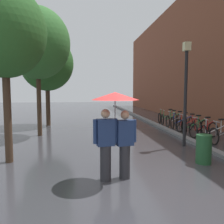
{
  "coord_description": "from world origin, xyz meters",
  "views": [
    {
      "loc": [
        -1.23,
        -4.98,
        2.11
      ],
      "look_at": [
        -0.2,
        3.29,
        1.35
      ],
      "focal_mm": 36.64,
      "sensor_mm": 36.0,
      "label": 1
    }
  ],
  "objects": [
    {
      "name": "parked_bicycle_3",
      "position": [
        4.14,
        5.51,
        0.38
      ],
      "size": [
        1.11,
        0.75,
        0.96
      ],
      "color": "black",
      "rests_on": "ground"
    },
    {
      "name": "street_lamp_post",
      "position": [
        2.6,
        3.26,
        2.32
      ],
      "size": [
        0.24,
        0.24,
        3.92
      ],
      "color": "black",
      "rests_on": "ground"
    },
    {
      "name": "street_tree_0",
      "position": [
        -3.44,
        2.0,
        3.78
      ],
      "size": [
        2.36,
        2.36,
        5.12
      ],
      "color": "#473323",
      "rests_on": "ground"
    },
    {
      "name": "kerb_strip",
      "position": [
        3.2,
        10.0,
        0.06
      ],
      "size": [
        0.3,
        36.0,
        0.12
      ],
      "primitive_type": "cube",
      "color": "slate",
      "rests_on": "ground"
    },
    {
      "name": "parked_bicycle_6",
      "position": [
        4.17,
        7.75,
        0.38
      ],
      "size": [
        1.13,
        0.77,
        0.96
      ],
      "color": "black",
      "rests_on": "ground"
    },
    {
      "name": "street_tree_2",
      "position": [
        -3.41,
        9.45,
        3.79
      ],
      "size": [
        3.18,
        3.18,
        5.46
      ],
      "color": "#473323",
      "rests_on": "ground"
    },
    {
      "name": "parked_bicycle_8",
      "position": [
        4.21,
        9.33,
        0.38
      ],
      "size": [
        1.15,
        0.81,
        0.96
      ],
      "color": "black",
      "rests_on": "ground"
    },
    {
      "name": "litter_bin",
      "position": [
        2.24,
        1.18,
        0.42
      ],
      "size": [
        0.44,
        0.44,
        0.85
      ],
      "primitive_type": "cylinder",
      "color": "#1E4C28",
      "rests_on": "ground"
    },
    {
      "name": "parked_bicycle_4",
      "position": [
        4.17,
        6.17,
        0.38
      ],
      "size": [
        1.14,
        0.8,
        0.96
      ],
      "color": "black",
      "rests_on": "ground"
    },
    {
      "name": "parked_bicycle_7",
      "position": [
        4.13,
        8.54,
        0.38
      ],
      "size": [
        1.17,
        0.84,
        0.96
      ],
      "color": "black",
      "rests_on": "ground"
    },
    {
      "name": "street_tree_1",
      "position": [
        -3.31,
        6.12,
        4.3
      ],
      "size": [
        3.0,
        3.0,
        5.97
      ],
      "color": "#473323",
      "rests_on": "ground"
    },
    {
      "name": "parked_bicycle_1",
      "position": [
        4.31,
        3.92,
        0.38
      ],
      "size": [
        1.17,
        0.85,
        0.96
      ],
      "color": "black",
      "rests_on": "ground"
    },
    {
      "name": "parked_bicycle_5",
      "position": [
        4.15,
        6.98,
        0.38
      ],
      "size": [
        1.17,
        0.84,
        0.96
      ],
      "color": "black",
      "rests_on": "ground"
    },
    {
      "name": "parked_bicycle_2",
      "position": [
        4.16,
        4.68,
        0.38
      ],
      "size": [
        1.15,
        0.81,
        0.96
      ],
      "color": "black",
      "rests_on": "ground"
    },
    {
      "name": "couple_under_umbrella",
      "position": [
        -0.5,
        0.3,
        1.39
      ],
      "size": [
        1.12,
        1.12,
        2.09
      ],
      "color": "#2D2D33",
      "rests_on": "ground"
    },
    {
      "name": "ground_plane",
      "position": [
        0.0,
        0.0,
        0.0
      ],
      "size": [
        80.0,
        80.0,
        0.0
      ],
      "primitive_type": "plane",
      "color": "#38383D"
    }
  ]
}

